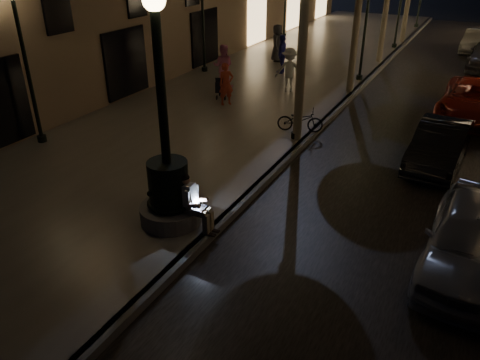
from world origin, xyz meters
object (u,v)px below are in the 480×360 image
Objects in this scene: lamp_curb_a at (301,43)px; pedestrian_red at (226,84)px; lamp_left_b at (202,5)px; pedestrian_blue at (282,54)px; pedestrian_pink at (223,66)px; fountain_lamppost at (168,182)px; lamp_curb_b at (367,10)px; lamp_left_a at (22,45)px; stroller at (222,86)px; bicycle at (300,120)px; car_second at (440,144)px; car_front at (472,239)px; car_third at (474,101)px; seated_man_laptop at (192,201)px; pedestrian_white at (289,70)px; car_fifth at (476,41)px; pedestrian_dark at (277,43)px.

lamp_curb_a is 2.98× the size of pedestrian_red.
lamp_left_b is 4.32m from pedestrian_blue.
pedestrian_pink reaches higher than pedestrian_blue.
fountain_lamppost is 10.94m from pedestrian_pink.
lamp_left_a is (-7.10, -12.00, 0.00)m from lamp_curb_b.
lamp_left_b is at bearing 139.80° from lamp_curb_a.
pedestrian_blue reaches higher than stroller.
bicycle is at bearing 98.83° from lamp_curb_a.
lamp_left_a and lamp_left_b have the same top height.
car_second is 2.11× the size of pedestrian_pink.
lamp_left_b is (-7.10, -2.00, 0.00)m from lamp_curb_b.
lamp_curb_a is 1.14× the size of car_front.
car_third is (5.61, 11.28, -0.53)m from fountain_lamppost.
seated_man_laptop is 0.27× the size of lamp_curb_a.
pedestrian_red is 0.88× the size of pedestrian_white.
car_fifth is (0.00, 17.25, 0.00)m from car_second.
pedestrian_red is 2.43m from pedestrian_pink.
fountain_lamppost reaches higher than lamp_left_a.
lamp_curb_b is at bearing 116.27° from car_front.
car_fifth is at bearing -139.25° from pedestrian_white.
car_front is at bearing 13.93° from fountain_lamppost.
lamp_left_a reaches higher than seated_man_laptop.
car_fifth is 16.53m from pedestrian_pink.
pedestrian_white is at bearing 19.61° from pedestrian_blue.
pedestrian_pink is at bearing -141.68° from lamp_curb_b.
pedestrian_dark is at bearing -84.08° from pedestrian_white.
lamp_curb_b is at bearing 9.06° from pedestrian_red.
stroller is 6.97m from pedestrian_dark.
pedestrian_red is at bearing 110.38° from fountain_lamppost.
lamp_left_a reaches higher than stroller.
pedestrian_pink is 1.01× the size of pedestrian_blue.
pedestrian_pink is at bearing 115.83° from seated_man_laptop.
lamp_curb_a is at bearing -78.09° from pedestrian_red.
car_fifth is at bearing 93.45° from car_second.
bicycle is (-4.40, 0.14, -0.03)m from car_second.
car_front is at bearing 106.96° from pedestrian_white.
car_third is at bearing 47.08° from lamp_curb_a.
seated_man_laptop is 0.73× the size of pedestrian_blue.
pedestrian_pink is (-9.87, -1.20, 0.43)m from car_third.
lamp_curb_a is 0.98× the size of car_third.
lamp_left_b is 2.58× the size of pedestrian_dark.
lamp_curb_b is 6.17m from car_third.
lamp_curb_b reaches higher than pedestrian_pink.
fountain_lamppost is 1.08× the size of lamp_left_b.
pedestrian_white reaches higher than stroller.
pedestrian_blue is (-3.55, 13.44, 0.20)m from seated_man_laptop.
lamp_curb_b is 13.94m from lamp_left_a.
stroller is at bearing -49.39° from lamp_left_b.
lamp_curb_b is 2.67× the size of pedestrian_blue.
car_fifth is at bearing -143.54° from pedestrian_pink.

